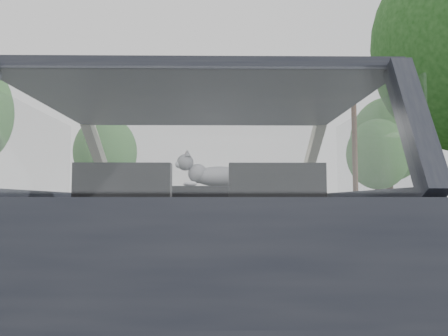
{
  "coord_description": "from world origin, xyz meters",
  "views": [
    {
      "loc": [
        0.1,
        -2.67,
        0.89
      ],
      "look_at": [
        0.14,
        0.56,
        1.14
      ],
      "focal_mm": 35.0,
      "sensor_mm": 36.0,
      "label": 1
    }
  ],
  "objects_px": {
    "other_car": "(227,203)",
    "utility_pole": "(354,138)",
    "cat": "(221,175)",
    "subject_car": "(203,229)",
    "highway_sign": "(318,195)"
  },
  "relations": [
    {
      "from": "cat",
      "to": "highway_sign",
      "type": "distance_m",
      "value": 20.06
    },
    {
      "from": "other_car",
      "to": "utility_pole",
      "type": "bearing_deg",
      "value": 11.82
    },
    {
      "from": "subject_car",
      "to": "utility_pole",
      "type": "relative_size",
      "value": 0.5
    },
    {
      "from": "other_car",
      "to": "highway_sign",
      "type": "xyz_separation_m",
      "value": [
        4.78,
        2.64,
        0.4
      ]
    },
    {
      "from": "cat",
      "to": "other_car",
      "type": "height_order",
      "value": "other_car"
    },
    {
      "from": "highway_sign",
      "to": "utility_pole",
      "type": "height_order",
      "value": "utility_pole"
    },
    {
      "from": "subject_car",
      "to": "other_car",
      "type": "height_order",
      "value": "other_car"
    },
    {
      "from": "cat",
      "to": "other_car",
      "type": "distance_m",
      "value": 16.75
    },
    {
      "from": "subject_car",
      "to": "other_car",
      "type": "bearing_deg",
      "value": 88.34
    },
    {
      "from": "subject_car",
      "to": "utility_pole",
      "type": "bearing_deg",
      "value": 69.83
    },
    {
      "from": "other_car",
      "to": "utility_pole",
      "type": "relative_size",
      "value": 0.6
    },
    {
      "from": "subject_car",
      "to": "utility_pole",
      "type": "xyz_separation_m",
      "value": [
        6.74,
        18.35,
        3.25
      ]
    },
    {
      "from": "subject_car",
      "to": "cat",
      "type": "height_order",
      "value": "subject_car"
    },
    {
      "from": "cat",
      "to": "utility_pole",
      "type": "relative_size",
      "value": 0.08
    },
    {
      "from": "other_car",
      "to": "utility_pole",
      "type": "xyz_separation_m",
      "value": [
        6.23,
        0.96,
        3.19
      ]
    }
  ]
}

